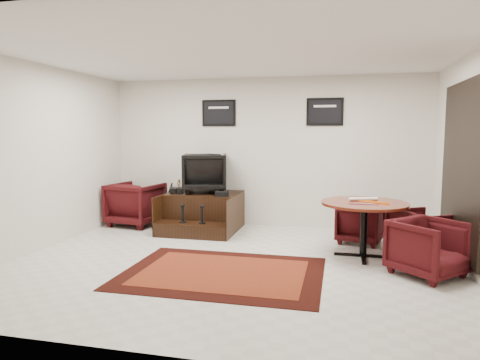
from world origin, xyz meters
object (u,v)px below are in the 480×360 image
object	(u,v)px
table_chair_back	(361,222)
table_chair_window	(420,230)
shine_chair	(205,171)
table_chair_corner	(429,245)
meeting_table	(364,209)
armchair_side	(136,202)
shine_podium	(203,213)

from	to	relation	value
table_chair_back	table_chair_window	size ratio (longest dim) A/B	0.96
shine_chair	table_chair_corner	distance (m)	4.08
meeting_table	table_chair_window	bearing A→B (deg)	22.67
meeting_table	table_chair_corner	distance (m)	1.05
shine_chair	table_chair_corner	xyz separation A→B (m)	(3.52, -1.96, -0.69)
table_chair_back	table_chair_corner	bearing A→B (deg)	131.30
armchair_side	table_chair_back	xyz separation A→B (m)	(4.15, -0.41, -0.11)
meeting_table	table_chair_back	world-z (taller)	meeting_table
shine_podium	table_chair_back	bearing A→B (deg)	-6.67
shine_podium	table_chair_corner	distance (m)	3.96
shine_chair	table_chair_window	xyz separation A→B (m)	(3.59, -0.94, -0.72)
armchair_side	table_chair_corner	xyz separation A→B (m)	(4.90, -1.90, -0.07)
shine_chair	table_chair_corner	size ratio (longest dim) A/B	1.04
table_chair_window	table_chair_back	bearing A→B (deg)	29.97
table_chair_back	table_chair_corner	size ratio (longest dim) A/B	0.88
armchair_side	table_chair_window	xyz separation A→B (m)	(4.98, -0.88, -0.09)
shine_podium	armchair_side	size ratio (longest dim) A/B	1.49
armchair_side	meeting_table	size ratio (longest dim) A/B	0.75
table_chair_back	table_chair_window	xyz separation A→B (m)	(0.82, -0.47, 0.02)
table_chair_corner	armchair_side	bearing A→B (deg)	113.83
shine_podium	table_chair_back	size ratio (longest dim) A/B	1.96
shine_podium	shine_chair	xyz separation A→B (m)	(0.00, 0.14, 0.77)
armchair_side	table_chair_back	distance (m)	4.17
table_chair_corner	table_chair_window	bearing A→B (deg)	40.65
meeting_table	table_chair_back	distance (m)	0.89
shine_podium	meeting_table	distance (m)	3.03
armchair_side	table_chair_window	size ratio (longest dim) A/B	1.26
armchair_side	table_chair_corner	distance (m)	5.25
meeting_table	table_chair_corner	world-z (taller)	meeting_table
shine_podium	armchair_side	distance (m)	1.39
shine_chair	table_chair_window	distance (m)	3.78
table_chair_back	meeting_table	bearing A→B (deg)	105.21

